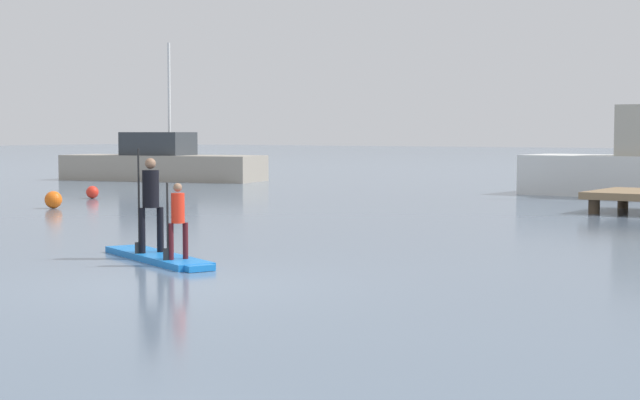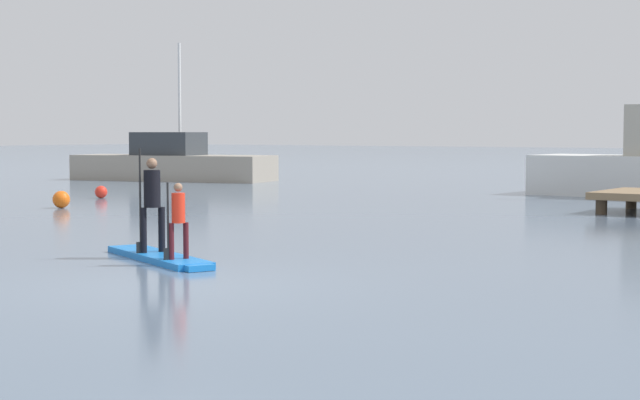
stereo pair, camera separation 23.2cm
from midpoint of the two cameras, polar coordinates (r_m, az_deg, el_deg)
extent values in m
plane|color=slate|center=(13.41, -7.73, -4.86)|extent=(240.00, 240.00, 0.00)
cube|color=blue|center=(16.27, -8.67, -3.17)|extent=(2.93, 1.71, 0.10)
cube|color=blue|center=(14.90, -6.38, -3.79)|extent=(0.39, 0.48, 0.09)
cylinder|color=black|center=(16.49, -8.48, -1.64)|extent=(0.11, 0.11, 0.72)
cylinder|color=black|center=(16.37, -9.49, -1.69)|extent=(0.11, 0.11, 0.72)
cylinder|color=black|center=(16.38, -9.00, 0.63)|extent=(0.35, 0.35, 0.60)
sphere|color=#8C664C|center=(16.37, -9.02, 2.04)|extent=(0.17, 0.17, 0.17)
cylinder|color=black|center=(16.32, -9.66, -0.05)|extent=(0.03, 0.03, 1.66)
cube|color=black|center=(16.38, -9.63, -2.64)|extent=(0.08, 0.14, 0.18)
cylinder|color=#4C1419|center=(15.55, -7.11, -2.27)|extent=(0.08, 0.08, 0.55)
cylinder|color=#4C1419|center=(15.45, -7.92, -2.32)|extent=(0.08, 0.08, 0.55)
cylinder|color=red|center=(15.46, -7.53, -0.44)|extent=(0.27, 0.27, 0.45)
sphere|color=#8C664C|center=(15.44, -7.54, 0.71)|extent=(0.13, 0.13, 0.13)
cylinder|color=black|center=(15.40, -8.10, -1.19)|extent=(0.03, 0.03, 1.17)
cube|color=black|center=(15.46, -8.09, -3.01)|extent=(0.08, 0.14, 0.18)
cube|color=#9E9384|center=(43.18, -8.08, 1.80)|extent=(8.92, 4.60, 1.06)
cube|color=#33383D|center=(43.25, -8.33, 3.15)|extent=(3.06, 2.57, 0.96)
cylinder|color=silver|center=(43.03, -7.74, 6.26)|extent=(0.12, 0.12, 3.71)
cylinder|color=#473828|center=(26.00, 15.76, -0.17)|extent=(0.28, 0.28, 0.55)
cylinder|color=#473828|center=(28.13, 17.29, 0.09)|extent=(0.28, 0.28, 0.55)
sphere|color=orange|center=(27.90, -14.09, 0.03)|extent=(0.46, 0.46, 0.46)
sphere|color=red|center=(31.84, -11.98, 0.45)|extent=(0.38, 0.38, 0.38)
camera|label=1|loc=(0.12, -89.56, 0.03)|focal=57.03mm
camera|label=2|loc=(0.12, 90.44, -0.03)|focal=57.03mm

